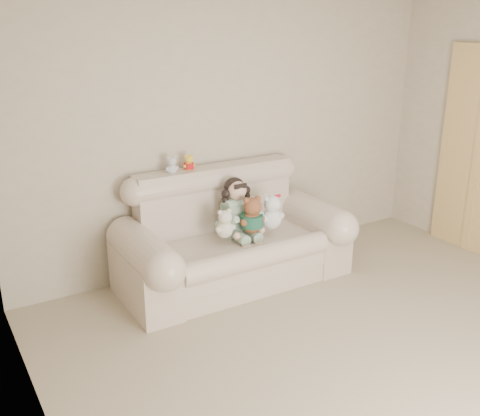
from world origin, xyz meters
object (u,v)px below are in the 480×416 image
sofa (234,229)px  white_cat (272,208)px  seated_child (237,207)px  cream_teddy (225,221)px  brown_teddy (252,211)px

sofa → white_cat: (0.33, -0.12, 0.18)m
seated_child → white_cat: 0.32m
sofa → white_cat: bearing=-19.6°
white_cat → cream_teddy: 0.48m
sofa → brown_teddy: bearing=-43.4°
brown_teddy → white_cat: bearing=-14.9°
sofa → seated_child: size_ratio=3.78×
seated_child → brown_teddy: (0.05, -0.19, 0.00)m
seated_child → white_cat: size_ratio=1.44×
brown_teddy → cream_teddy: brown_teddy is taller
sofa → seated_child: bearing=48.0°
brown_teddy → seated_child: bearing=89.8°
brown_teddy → white_cat: 0.21m
sofa → brown_teddy: (0.12, -0.11, 0.18)m
seated_child → brown_teddy: size_ratio=1.39×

